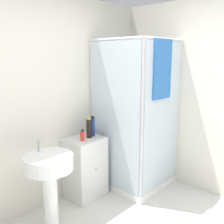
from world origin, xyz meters
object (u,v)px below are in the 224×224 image
object	(u,v)px
shampoo_bottle_blue	(93,126)
soap_dispenser	(82,136)
sink	(49,174)
shampoo_bottle_tall_black	(89,128)

from	to	relation	value
shampoo_bottle_blue	soap_dispenser	bearing A→B (deg)	-167.46
sink	shampoo_bottle_tall_black	distance (m)	0.85
shampoo_bottle_tall_black	shampoo_bottle_blue	size ratio (longest dim) A/B	1.01
sink	shampoo_bottle_tall_black	size ratio (longest dim) A/B	3.70
shampoo_bottle_tall_black	shampoo_bottle_blue	xyz separation A→B (m)	(0.08, 0.02, -0.00)
soap_dispenser	sink	bearing A→B (deg)	-161.71
sink	soap_dispenser	xyz separation A→B (m)	(0.63, 0.21, 0.21)
shampoo_bottle_tall_black	shampoo_bottle_blue	world-z (taller)	shampoo_bottle_tall_black
shampoo_bottle_tall_black	soap_dispenser	bearing A→B (deg)	-167.98
shampoo_bottle_tall_black	shampoo_bottle_blue	distance (m)	0.08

